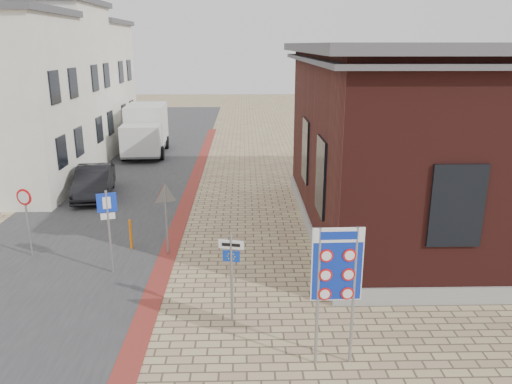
# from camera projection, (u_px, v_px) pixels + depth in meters

# --- Properties ---
(ground) EXTENTS (120.00, 120.00, 0.00)m
(ground) POSITION_uv_depth(u_px,v_px,m) (222.00, 327.00, 12.43)
(ground) COLOR tan
(ground) RESTS_ON ground
(road_strip) EXTENTS (7.00, 60.00, 0.02)m
(road_strip) POSITION_uv_depth(u_px,v_px,m) (131.00, 175.00, 26.67)
(road_strip) COLOR #38383A
(road_strip) RESTS_ON ground
(curb_strip) EXTENTS (0.60, 40.00, 0.02)m
(curb_strip) POSITION_uv_depth(u_px,v_px,m) (186.00, 204.00, 21.96)
(curb_strip) COLOR maroon
(curb_strip) RESTS_ON ground
(brick_building) EXTENTS (13.00, 13.00, 6.80)m
(brick_building) POSITION_uv_depth(u_px,v_px,m) (472.00, 137.00, 18.35)
(brick_building) COLOR gray
(brick_building) RESTS_ON ground
(townhouse_mid) EXTENTS (7.40, 6.40, 9.10)m
(townhouse_mid) POSITION_uv_depth(u_px,v_px,m) (39.00, 85.00, 28.12)
(townhouse_mid) COLOR silver
(townhouse_mid) RESTS_ON ground
(townhouse_far) EXTENTS (7.40, 6.40, 8.30)m
(townhouse_far) POSITION_uv_depth(u_px,v_px,m) (74.00, 84.00, 33.98)
(townhouse_far) COLOR silver
(townhouse_far) RESTS_ON ground
(bike_rack) EXTENTS (0.08, 1.80, 0.60)m
(bike_rack) POSITION_uv_depth(u_px,v_px,m) (316.00, 276.00, 14.53)
(bike_rack) COLOR slate
(bike_rack) RESTS_ON ground
(sedan) EXTENTS (2.10, 4.45, 1.41)m
(sedan) POSITION_uv_depth(u_px,v_px,m) (94.00, 182.00, 22.86)
(sedan) COLOR black
(sedan) RESTS_ON ground
(box_truck) EXTENTS (2.76, 5.94, 3.04)m
(box_truck) POSITION_uv_depth(u_px,v_px,m) (146.00, 130.00, 31.50)
(box_truck) COLOR slate
(box_truck) RESTS_ON ground
(border_sign) EXTENTS (1.09, 0.09, 3.18)m
(border_sign) POSITION_uv_depth(u_px,v_px,m) (337.00, 267.00, 10.40)
(border_sign) COLOR gray
(border_sign) RESTS_ON ground
(essen_sign) EXTENTS (0.62, 0.18, 2.34)m
(essen_sign) POSITION_uv_depth(u_px,v_px,m) (231.00, 265.00, 12.29)
(essen_sign) COLOR gray
(essen_sign) RESTS_ON ground
(parking_sign) EXTENTS (0.56, 0.21, 2.64)m
(parking_sign) POSITION_uv_depth(u_px,v_px,m) (108.00, 217.00, 14.86)
(parking_sign) COLOR gray
(parking_sign) RESTS_ON ground
(yield_sign) EXTENTS (0.83, 0.35, 2.42)m
(yield_sign) POSITION_uv_depth(u_px,v_px,m) (165.00, 201.00, 16.24)
(yield_sign) COLOR gray
(yield_sign) RESTS_ON ground
(speed_sign) EXTENTS (0.53, 0.18, 2.32)m
(speed_sign) POSITION_uv_depth(u_px,v_px,m) (26.00, 212.00, 16.15)
(speed_sign) COLOR gray
(speed_sign) RESTS_ON ground
(bollard) EXTENTS (0.12, 0.12, 1.06)m
(bollard) POSITION_uv_depth(u_px,v_px,m) (131.00, 235.00, 17.00)
(bollard) COLOR orange
(bollard) RESTS_ON ground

